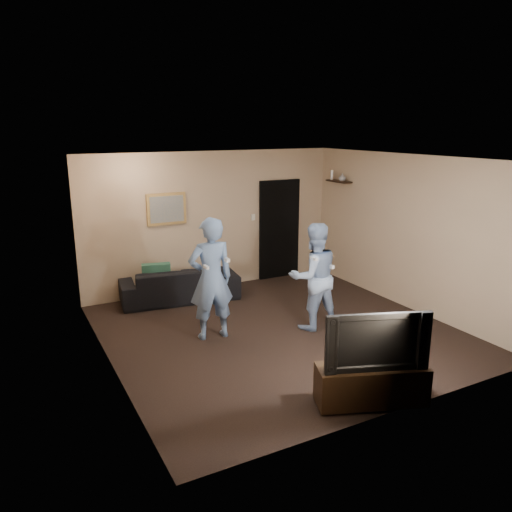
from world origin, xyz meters
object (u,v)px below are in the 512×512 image
wii_player_left (211,279)px  sofa (180,283)px  tv_console (371,384)px  television (374,338)px  wii_player_right (314,276)px

wii_player_left → sofa: bearing=85.9°
sofa → tv_console: sofa is taller
tv_console → sofa: bearing=120.3°
television → wii_player_left: size_ratio=0.64×
sofa → television: (0.72, -4.34, 0.50)m
tv_console → wii_player_left: 2.77m
television → wii_player_right: wii_player_right is taller
sofa → wii_player_left: bearing=93.7°
wii_player_right → television: bearing=-107.4°
wii_player_left → wii_player_right: bearing=-14.2°
television → tv_console: bearing=0.0°
television → wii_player_left: 2.69m
television → sofa: bearing=120.3°
tv_console → wii_player_left: wii_player_left is taller
television → wii_player_right: 2.27m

